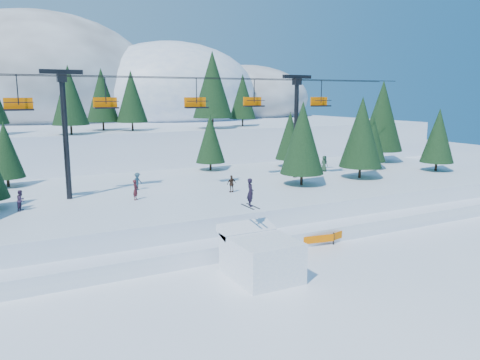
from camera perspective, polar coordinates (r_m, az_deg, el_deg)
name	(u,v)px	position (r m, az deg, el deg)	size (l,w,h in m)	color
ground	(281,286)	(27.65, 5.05, -12.76)	(160.00, 160.00, 0.00)	white
mid_shelf	(175,202)	(42.82, -7.93, -2.69)	(70.00, 22.00, 2.50)	white
berm	(222,239)	(34.05, -2.21, -7.24)	(70.00, 6.00, 1.10)	white
mountain_ridge	(48,101)	(95.15, -22.41, 8.85)	(119.00, 60.47, 26.46)	white
jump_kicker	(260,255)	(28.51, 2.49, -9.13)	(3.58, 4.88, 5.79)	white
chairlift	(182,112)	(42.12, -7.06, 8.20)	(46.00, 3.21, 10.28)	black
conifer_stand	(223,136)	(44.21, -2.08, 5.39)	(62.49, 16.75, 10.13)	black
distant_skiers	(189,180)	(42.08, -6.27, -0.04)	(31.47, 6.11, 1.74)	#203C28
banner_near	(317,239)	(34.49, 9.35, -7.16)	(2.83, 0.50, 0.90)	black
banner_far	(344,233)	(36.32, 12.61, -6.38)	(2.76, 0.79, 0.90)	black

